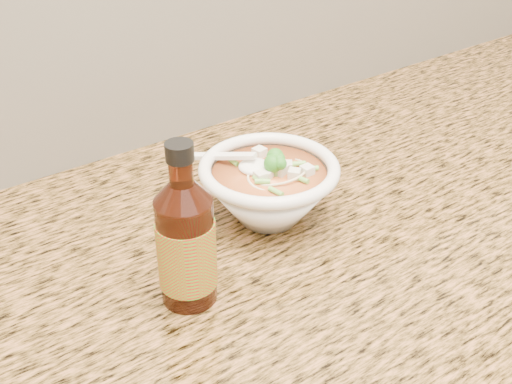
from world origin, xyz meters
TOP-DOWN VIEW (x-y plane):
  - counter_slab at (0.00, 1.68)m, footprint 4.00×0.68m
  - soup_bowl at (0.07, 1.71)m, footprint 0.18×0.19m
  - hot_sauce_bottle at (-0.09, 1.64)m, footprint 0.08×0.08m

SIDE VIEW (x-z plane):
  - counter_slab at x=0.00m, z-range 0.86..0.90m
  - soup_bowl at x=0.07m, z-range 0.89..0.99m
  - hot_sauce_bottle at x=-0.09m, z-range 0.88..1.06m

